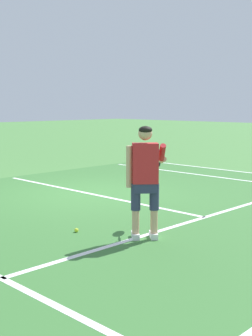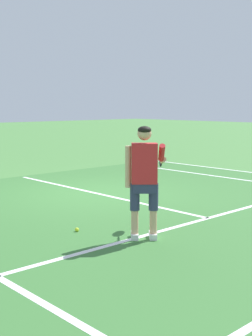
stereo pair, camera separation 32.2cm
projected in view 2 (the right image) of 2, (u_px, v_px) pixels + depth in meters
name	position (u px, v px, depth m)	size (l,w,h in m)	color
ground_plane	(96.00, 193.00, 10.52)	(80.00, 80.00, 0.00)	#477F3D
court_inner_surface	(137.00, 202.00, 9.52)	(10.98, 9.54, 0.00)	#387033
line_service	(208.00, 218.00, 8.19)	(8.23, 0.10, 0.01)	white
line_centre_service	(96.00, 193.00, 10.51)	(0.10, 6.40, 0.01)	white
line_singles_right	(246.00, 180.00, 12.29)	(0.10, 9.14, 0.01)	white
tennis_player	(145.00, 174.00, 6.82)	(1.14, 0.78, 1.71)	white
tennis_ball_by_baseline	(77.00, 230.00, 7.33)	(0.07, 0.07, 0.07)	#CCE02D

